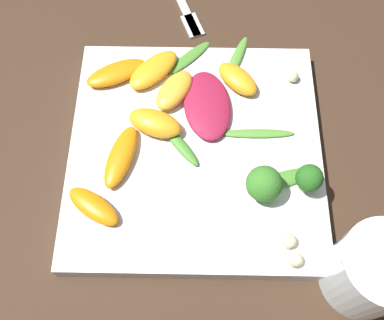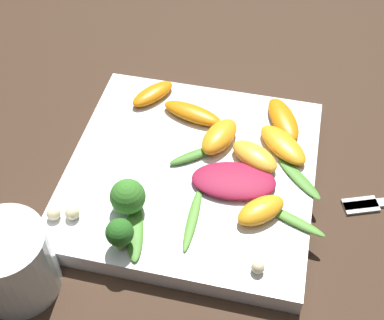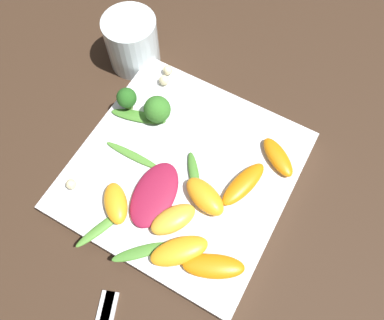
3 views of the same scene
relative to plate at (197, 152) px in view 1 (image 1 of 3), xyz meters
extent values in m
plane|color=#382619|center=(0.00, 0.00, -0.01)|extent=(2.40, 2.40, 0.00)
cube|color=white|center=(0.00, 0.00, 0.00)|extent=(0.28, 0.28, 0.02)
cylinder|color=silver|center=(0.17, -0.14, 0.03)|extent=(0.08, 0.08, 0.08)
cube|color=silver|center=(-0.01, 0.19, -0.01)|extent=(0.03, 0.04, 0.01)
ellipsoid|color=maroon|center=(0.01, 0.05, 0.02)|extent=(0.06, 0.10, 0.01)
ellipsoid|color=orange|center=(-0.09, 0.09, 0.02)|extent=(0.08, 0.06, 0.01)
ellipsoid|color=orange|center=(-0.05, 0.02, 0.02)|extent=(0.07, 0.05, 0.02)
ellipsoid|color=orange|center=(0.05, 0.09, 0.02)|extent=(0.06, 0.06, 0.02)
ellipsoid|color=#FCAD33|center=(-0.03, 0.07, 0.02)|extent=(0.06, 0.07, 0.02)
ellipsoid|color=orange|center=(-0.08, -0.02, 0.02)|extent=(0.04, 0.08, 0.01)
ellipsoid|color=orange|center=(-0.05, 0.10, 0.02)|extent=(0.07, 0.07, 0.02)
ellipsoid|color=orange|center=(-0.10, -0.07, 0.02)|extent=(0.07, 0.06, 0.01)
cylinder|color=#7A9E51|center=(0.12, -0.05, 0.02)|extent=(0.01, 0.01, 0.02)
sphere|color=#26601E|center=(0.12, -0.05, 0.04)|extent=(0.03, 0.03, 0.03)
cylinder|color=#7A9E51|center=(0.07, -0.05, 0.02)|extent=(0.01, 0.01, 0.01)
sphere|color=#387A28|center=(0.07, -0.05, 0.03)|extent=(0.04, 0.04, 0.04)
ellipsoid|color=#518E33|center=(0.07, 0.02, 0.01)|extent=(0.08, 0.01, 0.00)
ellipsoid|color=#47842D|center=(-0.01, 0.12, 0.01)|extent=(0.06, 0.06, 0.00)
ellipsoid|color=#518E33|center=(0.05, 0.12, 0.01)|extent=(0.04, 0.08, 0.01)
ellipsoid|color=#47842D|center=(0.09, -0.04, 0.01)|extent=(0.08, 0.04, 0.01)
ellipsoid|color=#47842D|center=(-0.02, 0.00, 0.02)|extent=(0.05, 0.06, 0.01)
sphere|color=beige|center=(0.11, 0.09, 0.02)|extent=(0.01, 0.01, 0.01)
sphere|color=beige|center=(0.09, -0.11, 0.02)|extent=(0.02, 0.02, 0.02)
sphere|color=beige|center=(0.10, -0.13, 0.02)|extent=(0.01, 0.01, 0.01)
camera|label=1|loc=(0.00, -0.23, 0.45)|focal=42.00mm
camera|label=2|loc=(0.38, 0.09, 0.48)|focal=50.00mm
camera|label=3|loc=(-0.11, 0.17, 0.47)|focal=35.00mm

